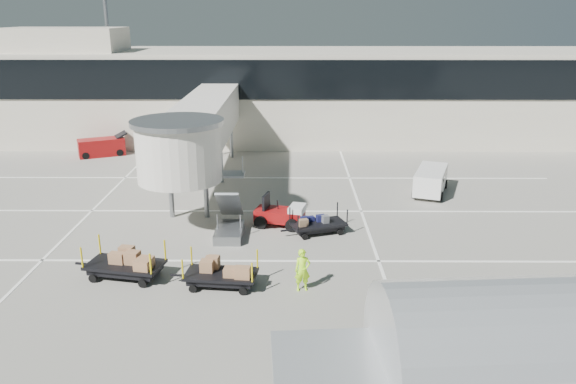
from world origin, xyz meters
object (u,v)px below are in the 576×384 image
at_px(baggage_tug, 281,215).
at_px(ground_worker, 302,270).
at_px(suitcase_cart, 318,224).
at_px(box_cart_near, 218,274).
at_px(belt_loader, 102,147).
at_px(box_cart_far, 123,264).
at_px(minivan, 431,178).

bearing_deg(baggage_tug, ground_worker, -67.68).
relative_size(suitcase_cart, box_cart_near, 0.94).
xyz_separation_m(suitcase_cart, box_cart_near, (-4.56, -6.13, 0.07)).
distance_m(box_cart_near, ground_worker, 3.64).
bearing_deg(belt_loader, box_cart_near, -85.88).
xyz_separation_m(box_cart_near, box_cart_far, (-4.32, 0.84, 0.05)).
height_order(baggage_tug, belt_loader, belt_loader).
xyz_separation_m(suitcase_cart, minivan, (7.64, 7.11, 0.48)).
relative_size(box_cart_far, minivan, 0.93).
xyz_separation_m(baggage_tug, ground_worker, (1.05, -7.56, 0.29)).
xyz_separation_m(baggage_tug, box_cart_far, (-6.88, -6.36, -0.04)).
height_order(baggage_tug, suitcase_cart, baggage_tug).
xyz_separation_m(ground_worker, belt_loader, (-16.03, 23.35, -0.22)).
xyz_separation_m(box_cart_near, minivan, (12.20, 13.24, 0.40)).
bearing_deg(belt_loader, baggage_tug, -70.77).
bearing_deg(belt_loader, suitcase_cart, -69.05).
bearing_deg(baggage_tug, suitcase_cart, -13.67).
bearing_deg(suitcase_cart, belt_loader, 116.08).
bearing_deg(belt_loader, box_cart_far, -94.17).
distance_m(baggage_tug, suitcase_cart, 2.28).
distance_m(box_cart_near, minivan, 18.01).
xyz_separation_m(ground_worker, minivan, (8.60, 13.59, 0.03)).
xyz_separation_m(box_cart_near, ground_worker, (3.60, -0.36, 0.38)).
bearing_deg(ground_worker, belt_loader, 113.67).
bearing_deg(minivan, box_cart_near, -112.51).
xyz_separation_m(baggage_tug, suitcase_cart, (2.01, -1.07, -0.16)).
height_order(minivan, belt_loader, belt_loader).
height_order(ground_worker, belt_loader, belt_loader).
bearing_deg(box_cart_near, ground_worker, 0.07).
relative_size(box_cart_near, box_cart_far, 0.91).
bearing_deg(minivan, suitcase_cart, -116.89).
xyz_separation_m(minivan, belt_loader, (-24.63, 9.76, -0.25)).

